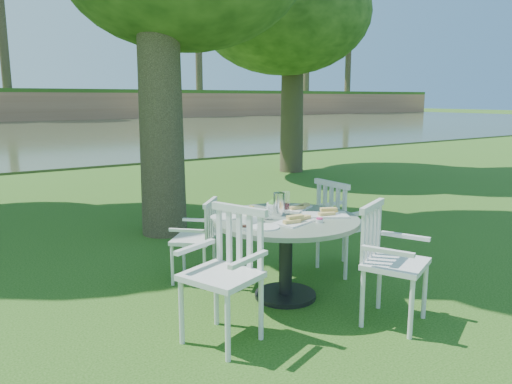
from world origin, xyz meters
The scene contains 7 objects.
ground centered at (0.00, 0.00, 0.00)m, with size 140.00×140.00×0.00m, color #173D0C.
table centered at (-0.16, -0.53, 0.59)m, with size 1.30×1.30×0.75m.
chair_ne centered at (0.70, -0.29, 0.57)m, with size 0.46×0.49×0.97m.
chair_nw centered at (-0.60, 0.28, 0.48)m, with size 0.57×0.57×0.82m.
chair_sw centered at (-0.98, -0.91, 0.59)m, with size 0.62×0.64×1.00m.
chair_se centered at (0.21, -1.35, 0.57)m, with size 0.63×0.62×0.97m.
tableware centered at (-0.16, -0.44, 0.79)m, with size 1.15×0.78×0.21m.
Camera 1 is at (-2.79, -3.97, 1.80)m, focal length 35.00 mm.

